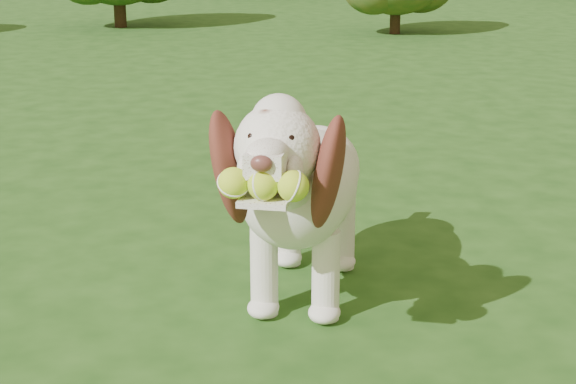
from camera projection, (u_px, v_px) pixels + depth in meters
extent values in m
plane|color=#1C4212|center=(229.00, 246.00, 3.69)|extent=(80.00, 80.00, 0.00)
ellipsoid|color=white|center=(307.00, 184.00, 3.16)|extent=(0.55, 0.78, 0.37)
ellipsoid|color=white|center=(294.00, 195.00, 2.89)|extent=(0.45, 0.45, 0.36)
ellipsoid|color=white|center=(317.00, 168.00, 3.39)|extent=(0.41, 0.41, 0.33)
cylinder|color=white|center=(286.00, 179.00, 2.73)|extent=(0.27, 0.33, 0.28)
sphere|color=white|center=(277.00, 147.00, 2.56)|extent=(0.32, 0.32, 0.26)
sphere|color=white|center=(279.00, 122.00, 2.56)|extent=(0.21, 0.21, 0.17)
cube|color=white|center=(267.00, 161.00, 2.43)|extent=(0.15, 0.17, 0.07)
ellipsoid|color=#592D28|center=(261.00, 164.00, 2.35)|extent=(0.07, 0.06, 0.05)
cube|color=white|center=(267.00, 198.00, 2.45)|extent=(0.18, 0.19, 0.02)
ellipsoid|color=brown|center=(229.00, 168.00, 2.62)|extent=(0.20, 0.24, 0.39)
ellipsoid|color=brown|center=(328.00, 173.00, 2.57)|extent=(0.18, 0.27, 0.39)
cylinder|color=white|center=(323.00, 148.00, 3.51)|extent=(0.11, 0.19, 0.14)
cylinder|color=white|center=(264.00, 271.00, 3.02)|extent=(0.12, 0.12, 0.32)
cylinder|color=white|center=(326.00, 275.00, 2.98)|extent=(0.12, 0.12, 0.32)
cylinder|color=white|center=(289.00, 226.00, 3.46)|extent=(0.12, 0.12, 0.32)
cylinder|color=white|center=(343.00, 229.00, 3.42)|extent=(0.12, 0.12, 0.32)
sphere|color=#BDEA2D|center=(233.00, 183.00, 2.40)|extent=(0.11, 0.11, 0.09)
sphere|color=#BDEA2D|center=(263.00, 185.00, 2.39)|extent=(0.11, 0.11, 0.09)
sphere|color=#BDEA2D|center=(293.00, 186.00, 2.38)|extent=(0.11, 0.11, 0.09)
cylinder|color=#382314|center=(395.00, 17.00, 10.12)|extent=(0.12, 0.12, 0.39)
cylinder|color=#382314|center=(120.00, 8.00, 10.70)|extent=(0.15, 0.15, 0.47)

